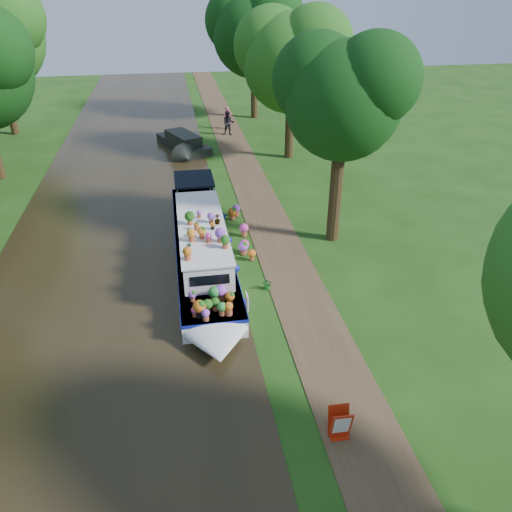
% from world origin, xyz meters
% --- Properties ---
extents(ground, '(100.00, 100.00, 0.00)m').
position_xyz_m(ground, '(0.00, 0.00, 0.00)').
color(ground, '#1A4110').
rests_on(ground, ground).
extents(canal_water, '(10.00, 100.00, 0.02)m').
position_xyz_m(canal_water, '(-6.00, 0.00, 0.01)').
color(canal_water, black).
rests_on(canal_water, ground).
extents(towpath, '(2.20, 100.00, 0.03)m').
position_xyz_m(towpath, '(1.20, 0.00, 0.01)').
color(towpath, '#483521').
rests_on(towpath, ground).
extents(plant_boat, '(2.29, 13.52, 2.28)m').
position_xyz_m(plant_boat, '(-2.25, 1.59, 0.85)').
color(plant_boat, silver).
rests_on(plant_boat, canal_water).
extents(tree_near_overhang, '(5.52, 5.28, 8.99)m').
position_xyz_m(tree_near_overhang, '(3.79, 3.06, 6.60)').
color(tree_near_overhang, black).
rests_on(tree_near_overhang, ground).
extents(tree_near_mid, '(6.90, 6.60, 9.40)m').
position_xyz_m(tree_near_mid, '(4.48, 15.08, 6.44)').
color(tree_near_mid, black).
rests_on(tree_near_mid, ground).
extents(tree_near_far, '(7.59, 7.26, 10.30)m').
position_xyz_m(tree_near_far, '(3.98, 26.09, 7.05)').
color(tree_near_far, black).
rests_on(tree_near_far, ground).
extents(second_boat, '(3.76, 6.52, 1.18)m').
position_xyz_m(second_boat, '(-2.38, 17.76, 0.48)').
color(second_boat, black).
rests_on(second_boat, canal_water).
extents(sandwich_board, '(0.57, 0.46, 0.91)m').
position_xyz_m(sandwich_board, '(0.57, -8.02, 0.44)').
color(sandwich_board, red).
rests_on(sandwich_board, towpath).
extents(pedestrian_pink, '(0.67, 0.48, 1.73)m').
position_xyz_m(pedestrian_pink, '(1.31, 22.61, 0.89)').
color(pedestrian_pink, '#C25082').
rests_on(pedestrian_pink, towpath).
extents(pedestrian_dark, '(0.99, 0.83, 1.80)m').
position_xyz_m(pedestrian_dark, '(1.16, 20.88, 0.93)').
color(pedestrian_dark, black).
rests_on(pedestrian_dark, towpath).
extents(verge_plant, '(0.47, 0.43, 0.44)m').
position_xyz_m(verge_plant, '(0.05, -0.70, 0.22)').
color(verge_plant, '#206C21').
rests_on(verge_plant, ground).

